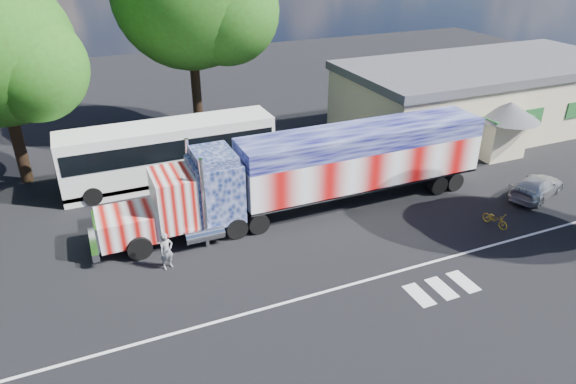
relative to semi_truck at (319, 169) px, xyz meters
name	(u,v)px	position (x,y,z in m)	size (l,w,h in m)	color
ground	(312,252)	(-2.25, -3.96, -2.42)	(100.00, 100.00, 0.00)	black
lane_markings	(384,288)	(-0.54, -7.73, -2.42)	(30.00, 2.67, 0.01)	silver
semi_truck	(319,169)	(0.00, 0.00, 0.00)	(22.09, 3.49, 4.71)	black
coach_bus	(170,152)	(-6.81, 6.76, -0.49)	(12.83, 2.99, 3.73)	silver
hall_building	(484,96)	(17.68, 6.90, 0.19)	(22.40, 12.80, 5.20)	beige
parked_car	(537,186)	(12.44, -3.78, -1.79)	(1.78, 4.38, 1.27)	#A3A5A8
woman	(166,251)	(-8.96, -2.46, -1.50)	(0.67, 0.44, 1.84)	slate
bicycle	(495,219)	(7.75, -5.48, -2.03)	(0.53, 1.52, 0.80)	gold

